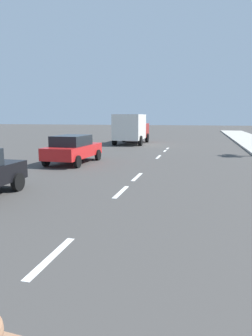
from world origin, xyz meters
TOP-DOWN VIEW (x-y plane):
  - ground_plane at (0.00, 20.00)m, footprint 160.00×160.00m
  - lane_stripe_2 at (0.00, 8.56)m, footprint 0.16×1.80m
  - lane_stripe_3 at (0.00, 13.73)m, footprint 0.16×1.80m
  - lane_stripe_4 at (0.00, 16.50)m, footprint 0.16×1.80m
  - lane_stripe_5 at (0.00, 23.42)m, footprint 0.16×1.80m
  - lane_stripe_6 at (0.00, 27.37)m, footprint 0.16×1.80m
  - lane_stripe_7 at (0.00, 28.72)m, footprint 0.16×1.80m
  - parked_car_red at (-4.29, 19.56)m, footprint 2.11×4.36m
  - delivery_truck at (-3.87, 32.59)m, footprint 2.75×6.28m

SIDE VIEW (x-z plane):
  - ground_plane at x=0.00m, z-range 0.00..0.00m
  - lane_stripe_2 at x=0.00m, z-range 0.00..0.01m
  - lane_stripe_3 at x=0.00m, z-range 0.00..0.01m
  - lane_stripe_4 at x=0.00m, z-range 0.00..0.01m
  - lane_stripe_5 at x=0.00m, z-range 0.00..0.01m
  - lane_stripe_6 at x=0.00m, z-range 0.00..0.01m
  - lane_stripe_7 at x=0.00m, z-range 0.00..0.01m
  - parked_car_red at x=-4.29m, z-range 0.05..1.62m
  - delivery_truck at x=-3.87m, z-range 0.10..2.90m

